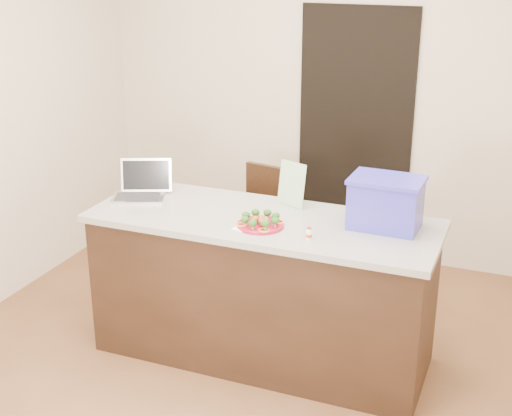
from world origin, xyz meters
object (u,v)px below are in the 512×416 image
at_px(laptop, 142,187).
at_px(blue_box, 386,202).
at_px(plate, 260,225).
at_px(yogurt_bottle, 309,234).
at_px(chair, 267,224).
at_px(island, 262,288).
at_px(napkin, 248,228).

bearing_deg(laptop, blue_box, -20.68).
xyz_separation_m(plate, yogurt_bottle, (0.31, -0.07, 0.02)).
distance_m(plate, chair, 1.06).
relative_size(island, blue_box, 5.02).
xyz_separation_m(napkin, laptop, (-0.83, 0.25, 0.06)).
xyz_separation_m(island, blue_box, (0.69, 0.12, 0.61)).
bearing_deg(plate, yogurt_bottle, -13.21).
relative_size(yogurt_bottle, laptop, 0.18).
relative_size(island, napkin, 14.88).
bearing_deg(yogurt_bottle, blue_box, 43.91).
bearing_deg(napkin, chair, 105.18).
height_order(island, laptop, laptop).
distance_m(plate, napkin, 0.07).
distance_m(plate, blue_box, 0.71).
relative_size(napkin, blue_box, 0.34).
bearing_deg(laptop, napkin, -39.51).
xyz_separation_m(island, plate, (0.04, -0.13, 0.47)).
bearing_deg(napkin, laptop, 163.09).
height_order(island, napkin, napkin).
height_order(plate, yogurt_bottle, yogurt_bottle).
height_order(blue_box, chair, blue_box).
relative_size(napkin, chair, 0.15).
xyz_separation_m(napkin, chair, (-0.27, 0.98, -0.39)).
height_order(plate, chair, chair).
distance_m(island, napkin, 0.49).
bearing_deg(napkin, blue_box, 23.31).
bearing_deg(plate, laptop, 167.07).
relative_size(yogurt_bottle, chair, 0.07).
bearing_deg(plate, chair, 108.93).
bearing_deg(plate, napkin, -137.14).
xyz_separation_m(laptop, blue_box, (1.54, 0.05, 0.09)).
bearing_deg(yogurt_bottle, island, 149.79).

